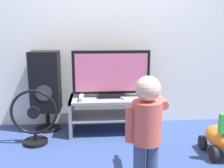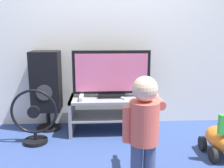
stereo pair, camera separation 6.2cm
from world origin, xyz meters
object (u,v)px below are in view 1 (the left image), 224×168
at_px(ride_on_toy, 222,138).
at_px(game_console, 81,98).
at_px(remote_primary, 135,100).
at_px(child, 147,122).
at_px(speaker_tower, 46,83).
at_px(remote_secondary, 123,98).
at_px(floor_fan, 34,120).
at_px(television, 111,74).

bearing_deg(ride_on_toy, game_console, 156.64).
bearing_deg(remote_primary, child, -94.31).
xyz_separation_m(child, ride_on_toy, (0.87, 0.42, -0.35)).
xyz_separation_m(remote_primary, ride_on_toy, (0.79, -0.53, -0.26)).
bearing_deg(game_console, speaker_tower, 154.35).
height_order(remote_secondary, ride_on_toy, ride_on_toy).
relative_size(remote_secondary, floor_fan, 0.21).
distance_m(television, remote_primary, 0.42).
bearing_deg(child, remote_primary, 85.69).
bearing_deg(game_console, remote_primary, -7.23).
xyz_separation_m(remote_secondary, ride_on_toy, (0.93, -0.62, -0.26)).
height_order(remote_primary, floor_fan, floor_fan).
distance_m(game_console, speaker_tower, 0.51).
distance_m(remote_secondary, child, 1.05).
bearing_deg(remote_secondary, ride_on_toy, -33.71).
relative_size(remote_primary, child, 0.15).
bearing_deg(ride_on_toy, remote_secondary, 146.29).
relative_size(remote_secondary, speaker_tower, 0.13).
bearing_deg(floor_fan, speaker_tower, 81.11).
relative_size(game_console, ride_on_toy, 0.42).
bearing_deg(remote_primary, speaker_tower, 164.72).
height_order(child, ride_on_toy, child).
bearing_deg(television, speaker_tower, 173.19).
bearing_deg(game_console, child, -61.97).
bearing_deg(remote_secondary, television, 139.91).
relative_size(television, speaker_tower, 0.94).
relative_size(television, remote_primary, 6.97).
xyz_separation_m(game_console, remote_primary, (0.62, -0.08, -0.01)).
height_order(game_console, remote_primary, game_console).
height_order(television, ride_on_toy, television).
relative_size(television, remote_secondary, 7.17).
bearing_deg(ride_on_toy, floor_fan, 168.08).
bearing_deg(floor_fan, child, -38.12).
bearing_deg(remote_primary, floor_fan, -173.58).
distance_m(remote_primary, floor_fan, 1.15).
xyz_separation_m(television, game_console, (-0.36, -0.12, -0.25)).
height_order(game_console, speaker_tower, speaker_tower).
height_order(speaker_tower, ride_on_toy, speaker_tower).
relative_size(game_console, speaker_tower, 0.20).
relative_size(remote_secondary, ride_on_toy, 0.27).
xyz_separation_m(remote_secondary, speaker_tower, (-0.93, 0.20, 0.15)).
xyz_separation_m(remote_primary, child, (-0.07, -0.96, 0.08)).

